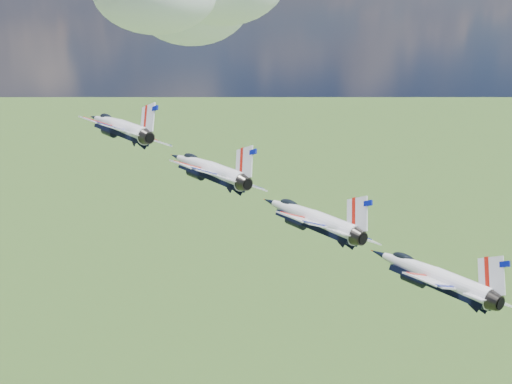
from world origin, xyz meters
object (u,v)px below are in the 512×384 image
object	(u,v)px
jet_1	(207,169)
jet_2	(309,217)
jet_3	(430,275)
jet_0	(118,126)

from	to	relation	value
jet_1	jet_2	distance (m)	11.35
jet_3	jet_1	bearing A→B (deg)	109.32
jet_3	jet_0	bearing A→B (deg)	109.32
jet_2	jet_3	bearing A→B (deg)	-70.68
jet_3	jet_2	bearing A→B (deg)	109.32
jet_1	jet_3	xyz separation A→B (m)	(14.29, -16.80, -5.36)
jet_2	jet_3	size ratio (longest dim) A/B	1.00
jet_2	jet_1	bearing A→B (deg)	109.32
jet_0	jet_1	size ratio (longest dim) A/B	1.00
jet_1	jet_3	size ratio (longest dim) A/B	1.00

